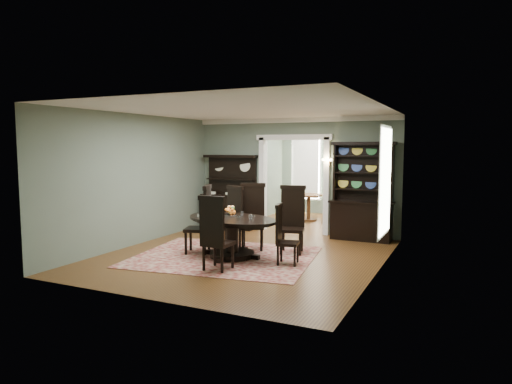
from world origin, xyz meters
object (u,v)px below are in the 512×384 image
welsh_dresser (362,205)px  parlor_table (309,203)px  sideboard (230,203)px  dining_table (232,230)px

welsh_dresser → parlor_table: welsh_dresser is taller
sideboard → welsh_dresser: size_ratio=0.86×
dining_table → sideboard: (-1.64, 2.94, 0.14)m
welsh_dresser → parlor_table: size_ratio=2.69×
dining_table → parlor_table: dining_table is taller
welsh_dresser → parlor_table: 2.97m
sideboard → parlor_table: bearing=50.3°
dining_table → welsh_dresser: size_ratio=0.99×
sideboard → parlor_table: sideboard is taller
dining_table → sideboard: size_ratio=1.16×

